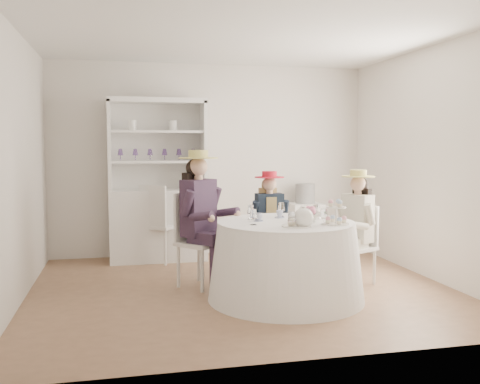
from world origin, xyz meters
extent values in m
plane|color=brown|center=(0.00, 0.00, 0.00)|extent=(4.50, 4.50, 0.00)
plane|color=white|center=(0.00, 0.00, 2.70)|extent=(4.50, 4.50, 0.00)
plane|color=silver|center=(0.00, 2.00, 1.35)|extent=(4.50, 0.00, 4.50)
plane|color=silver|center=(0.00, -2.00, 1.35)|extent=(4.50, 0.00, 4.50)
plane|color=silver|center=(-2.25, 0.00, 1.35)|extent=(0.00, 4.50, 4.50)
plane|color=silver|center=(2.25, 0.00, 1.35)|extent=(0.00, 4.50, 4.50)
cone|color=white|center=(0.35, -0.47, 0.39)|extent=(1.58, 1.58, 0.77)
cylinder|color=white|center=(0.35, -0.47, 0.78)|extent=(1.38, 1.38, 0.02)
cube|color=silver|center=(-0.78, 1.67, 0.48)|extent=(1.37, 0.98, 0.96)
cube|color=silver|center=(-0.78, 1.88, 1.55)|extent=(1.18, 0.58, 1.18)
cube|color=silver|center=(-0.78, 1.67, 2.14)|extent=(1.37, 0.98, 0.06)
cube|color=silver|center=(-1.41, 1.67, 1.55)|extent=(0.24, 0.46, 1.18)
cube|color=silver|center=(-0.16, 1.67, 1.55)|extent=(0.24, 0.46, 1.18)
cube|color=silver|center=(-0.78, 1.67, 1.34)|extent=(1.27, 0.90, 0.03)
cube|color=silver|center=(-0.78, 1.67, 1.74)|extent=(1.27, 0.90, 0.03)
sphere|color=white|center=(-0.30, 1.67, 1.43)|extent=(0.15, 0.15, 0.15)
cube|color=silver|center=(1.34, 1.75, 0.36)|extent=(0.47, 0.47, 0.72)
cylinder|color=black|center=(1.34, 1.75, 0.86)|extent=(0.29, 0.29, 0.28)
cube|color=silver|center=(-0.43, 0.19, 0.48)|extent=(0.60, 0.60, 0.04)
cylinder|color=silver|center=(-0.44, -0.05, 0.24)|extent=(0.04, 0.04, 0.47)
cylinder|color=silver|center=(-0.19, 0.18, 0.24)|extent=(0.04, 0.04, 0.47)
cylinder|color=silver|center=(-0.67, 0.21, 0.24)|extent=(0.04, 0.04, 0.47)
cylinder|color=silver|center=(-0.41, 0.44, 0.24)|extent=(0.04, 0.04, 0.47)
cube|color=silver|center=(-0.55, 0.34, 0.77)|extent=(0.33, 0.29, 0.53)
cube|color=black|center=(-0.44, 0.21, 0.88)|extent=(0.43, 0.41, 0.62)
cube|color=black|center=(-0.42, 0.03, 0.57)|extent=(0.34, 0.37, 0.13)
cylinder|color=black|center=(-0.32, -0.08, 0.25)|extent=(0.11, 0.11, 0.49)
cylinder|color=black|center=(-0.58, 0.03, 0.95)|extent=(0.19, 0.20, 0.29)
cube|color=black|center=(-0.27, 0.16, 0.57)|extent=(0.34, 0.37, 0.13)
cylinder|color=black|center=(-0.17, 0.05, 0.25)|extent=(0.11, 0.11, 0.49)
cylinder|color=black|center=(-0.25, 0.32, 0.95)|extent=(0.19, 0.20, 0.29)
cylinder|color=#D8A889|center=(-0.44, 0.21, 1.21)|extent=(0.10, 0.10, 0.09)
sphere|color=#D8A889|center=(-0.44, 0.21, 1.33)|extent=(0.20, 0.20, 0.20)
sphere|color=black|center=(-0.47, 0.25, 1.31)|extent=(0.20, 0.20, 0.20)
cube|color=black|center=(-0.50, 0.28, 1.06)|extent=(0.25, 0.23, 0.41)
cylinder|color=#C6BB60|center=(-0.44, 0.21, 1.42)|extent=(0.43, 0.43, 0.01)
cylinder|color=#C6BB60|center=(-0.44, 0.21, 1.46)|extent=(0.21, 0.21, 0.09)
cube|color=silver|center=(0.46, 0.54, 0.40)|extent=(0.36, 0.36, 0.04)
cylinder|color=silver|center=(0.32, 0.40, 0.20)|extent=(0.03, 0.03, 0.39)
cylinder|color=silver|center=(0.61, 0.40, 0.20)|extent=(0.03, 0.03, 0.39)
cylinder|color=silver|center=(0.32, 0.68, 0.20)|extent=(0.03, 0.03, 0.39)
cylinder|color=silver|center=(0.60, 0.69, 0.20)|extent=(0.03, 0.03, 0.39)
cube|color=silver|center=(0.46, 0.70, 0.64)|extent=(0.34, 0.03, 0.44)
cube|color=black|center=(0.46, 0.56, 0.73)|extent=(0.32, 0.18, 0.51)
cube|color=tan|center=(0.46, 0.56, 0.73)|extent=(0.13, 0.20, 0.44)
cube|color=black|center=(0.39, 0.44, 0.47)|extent=(0.12, 0.30, 0.11)
cylinder|color=black|center=(0.39, 0.31, 0.20)|extent=(0.09, 0.09, 0.41)
cylinder|color=black|center=(0.28, 0.52, 0.79)|extent=(0.08, 0.16, 0.24)
cube|color=black|center=(0.55, 0.44, 0.47)|extent=(0.12, 0.30, 0.11)
cylinder|color=black|center=(0.55, 0.32, 0.20)|extent=(0.09, 0.09, 0.41)
cylinder|color=black|center=(0.65, 0.53, 0.79)|extent=(0.08, 0.16, 0.24)
cylinder|color=#D8A889|center=(0.46, 0.56, 1.00)|extent=(0.08, 0.08, 0.07)
sphere|color=#D8A889|center=(0.46, 0.56, 1.10)|extent=(0.17, 0.17, 0.17)
sphere|color=tan|center=(0.46, 0.60, 1.09)|extent=(0.17, 0.17, 0.17)
cube|color=tan|center=(0.46, 0.63, 0.88)|extent=(0.21, 0.08, 0.34)
cylinder|color=red|center=(0.46, 0.56, 1.18)|extent=(0.35, 0.35, 0.01)
cylinder|color=red|center=(0.46, 0.56, 1.21)|extent=(0.18, 0.18, 0.07)
cube|color=silver|center=(1.29, -0.08, 0.41)|extent=(0.49, 0.49, 0.04)
cylinder|color=silver|center=(1.10, -0.02, 0.20)|extent=(0.03, 0.03, 0.40)
cylinder|color=silver|center=(1.23, -0.28, 0.20)|extent=(0.03, 0.03, 0.40)
cylinder|color=silver|center=(1.36, 0.11, 0.20)|extent=(0.03, 0.03, 0.40)
cylinder|color=silver|center=(1.49, -0.15, 0.20)|extent=(0.03, 0.03, 0.40)
cube|color=silver|center=(1.44, -0.01, 0.66)|extent=(0.18, 0.32, 0.46)
cube|color=beige|center=(1.31, -0.07, 0.75)|extent=(0.31, 0.38, 0.53)
cube|color=beige|center=(1.16, -0.06, 0.48)|extent=(0.33, 0.24, 0.11)
cylinder|color=beige|center=(1.04, -0.12, 0.21)|extent=(0.09, 0.09, 0.42)
cylinder|color=beige|center=(1.19, 0.08, 0.81)|extent=(0.18, 0.14, 0.25)
cube|color=beige|center=(1.23, -0.20, 0.48)|extent=(0.33, 0.24, 0.11)
cylinder|color=beige|center=(1.12, -0.26, 0.21)|extent=(0.09, 0.09, 0.42)
cylinder|color=beige|center=(1.36, -0.26, 0.81)|extent=(0.18, 0.14, 0.25)
cylinder|color=#D8A889|center=(1.31, -0.07, 1.03)|extent=(0.08, 0.08, 0.07)
sphere|color=#D8A889|center=(1.31, -0.07, 1.13)|extent=(0.17, 0.17, 0.17)
sphere|color=black|center=(1.34, -0.06, 1.12)|extent=(0.17, 0.17, 0.17)
cube|color=black|center=(1.37, -0.04, 0.90)|extent=(0.16, 0.23, 0.35)
cylinder|color=#C6BB60|center=(1.31, -0.07, 1.21)|extent=(0.37, 0.37, 0.01)
cylinder|color=#C6BB60|center=(1.31, -0.07, 1.25)|extent=(0.18, 0.18, 0.07)
cube|color=silver|center=(-0.75, 1.57, 0.48)|extent=(0.60, 0.60, 0.04)
cylinder|color=silver|center=(-0.51, 1.60, 0.24)|extent=(0.04, 0.04, 0.47)
cylinder|color=silver|center=(-0.78, 1.81, 0.24)|extent=(0.04, 0.04, 0.47)
cylinder|color=silver|center=(-0.72, 1.33, 0.24)|extent=(0.04, 0.04, 0.47)
cylinder|color=silver|center=(-0.99, 1.54, 0.24)|extent=(0.04, 0.04, 0.47)
cube|color=silver|center=(-0.87, 1.42, 0.77)|extent=(0.34, 0.28, 0.54)
imported|color=white|center=(0.08, -0.38, 0.83)|extent=(0.12, 0.12, 0.07)
imported|color=white|center=(0.36, -0.20, 0.83)|extent=(0.09, 0.09, 0.07)
imported|color=white|center=(0.60, -0.34, 0.82)|extent=(0.10, 0.10, 0.06)
imported|color=white|center=(0.58, -0.51, 0.82)|extent=(0.28, 0.28, 0.06)
sphere|color=pink|center=(0.64, -0.47, 0.88)|extent=(0.07, 0.07, 0.07)
sphere|color=white|center=(0.63, -0.43, 0.88)|extent=(0.07, 0.07, 0.07)
sphere|color=pink|center=(0.60, -0.41, 0.88)|extent=(0.07, 0.07, 0.07)
sphere|color=white|center=(0.56, -0.41, 0.88)|extent=(0.07, 0.07, 0.07)
sphere|color=pink|center=(0.53, -0.43, 0.88)|extent=(0.07, 0.07, 0.07)
sphere|color=white|center=(0.52, -0.47, 0.88)|extent=(0.07, 0.07, 0.07)
sphere|color=pink|center=(0.53, -0.50, 0.88)|extent=(0.07, 0.07, 0.07)
sphere|color=white|center=(0.56, -0.53, 0.88)|extent=(0.07, 0.07, 0.07)
sphere|color=pink|center=(0.60, -0.53, 0.88)|extent=(0.07, 0.07, 0.07)
sphere|color=white|center=(0.63, -0.50, 0.88)|extent=(0.07, 0.07, 0.07)
sphere|color=white|center=(0.41, -0.83, 0.88)|extent=(0.19, 0.19, 0.19)
cylinder|color=white|center=(0.52, -0.83, 0.89)|extent=(0.11, 0.03, 0.09)
cylinder|color=white|center=(0.41, -0.83, 0.97)|extent=(0.04, 0.04, 0.02)
cylinder|color=white|center=(0.34, -0.81, 0.80)|extent=(0.28, 0.28, 0.01)
cube|color=beige|center=(0.29, -0.83, 0.83)|extent=(0.06, 0.04, 0.03)
cube|color=beige|center=(0.34, -0.81, 0.84)|extent=(0.07, 0.06, 0.03)
cube|color=beige|center=(0.40, -0.78, 0.83)|extent=(0.08, 0.07, 0.03)
cube|color=beige|center=(0.32, -0.76, 0.84)|extent=(0.08, 0.08, 0.03)
cube|color=beige|center=(0.37, -0.85, 0.83)|extent=(0.07, 0.08, 0.03)
cylinder|color=white|center=(0.76, -0.76, 0.80)|extent=(0.25, 0.25, 0.01)
cylinder|color=white|center=(0.76, -0.76, 0.88)|extent=(0.02, 0.02, 0.17)
cylinder|color=white|center=(0.76, -0.76, 0.96)|extent=(0.19, 0.19, 0.01)
camera|label=1|loc=(-1.27, -5.56, 1.56)|focal=40.00mm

